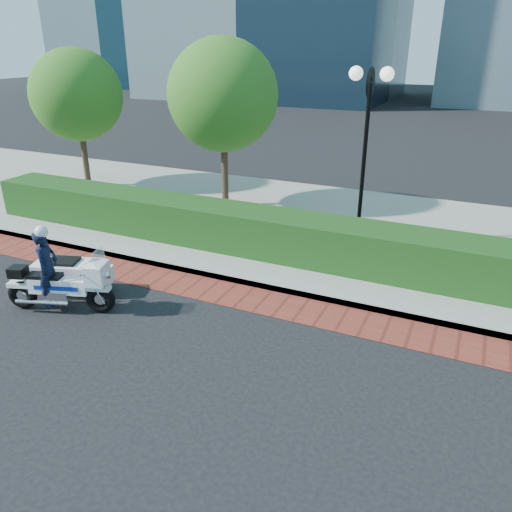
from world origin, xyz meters
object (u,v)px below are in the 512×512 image
at_px(lamppost, 367,130).
at_px(police_motorcycle, 62,275).
at_px(tree_a, 77,95).
at_px(tree_b, 223,96).

bearing_deg(lamppost, police_motorcycle, -130.51).
relative_size(tree_a, police_motorcycle, 2.07).
xyz_separation_m(tree_b, police_motorcycle, (-0.10, -6.69, -2.83)).
relative_size(lamppost, tree_b, 0.86).
distance_m(lamppost, tree_b, 4.71).
bearing_deg(tree_b, police_motorcycle, -90.90).
height_order(lamppost, tree_a, tree_a).
relative_size(lamppost, police_motorcycle, 1.91).
relative_size(tree_b, police_motorcycle, 2.22).
height_order(lamppost, police_motorcycle, lamppost).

